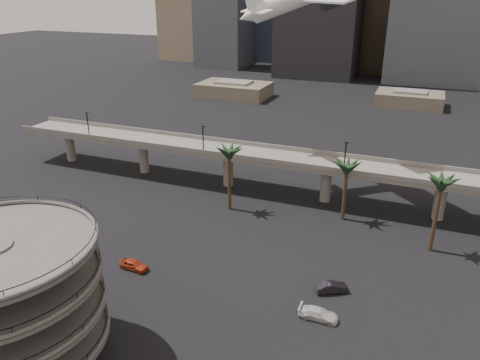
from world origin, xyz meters
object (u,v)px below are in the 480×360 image
at_px(car_c, 318,314).
at_px(car_b, 332,287).
at_px(overpass, 276,161).
at_px(parking_ramp, 2,295).
at_px(car_a, 134,265).

bearing_deg(car_c, car_b, -4.52).
height_order(overpass, car_b, overpass).
xyz_separation_m(parking_ramp, car_c, (31.40, 21.34, -9.05)).
height_order(overpass, car_c, overpass).
bearing_deg(parking_ramp, car_c, 34.21).
height_order(car_b, car_c, car_b).
relative_size(overpass, car_a, 26.84).
xyz_separation_m(overpass, car_c, (18.40, -37.65, -6.56)).
relative_size(car_a, car_c, 0.90).
bearing_deg(car_c, parking_ramp, 123.48).
xyz_separation_m(parking_ramp, car_b, (31.84, 28.00, -9.04)).
distance_m(overpass, car_c, 42.42).
bearing_deg(car_b, car_c, 146.61).
xyz_separation_m(parking_ramp, car_a, (1.47, 22.22, -9.01)).
xyz_separation_m(overpass, car_b, (18.84, -31.00, -6.54)).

